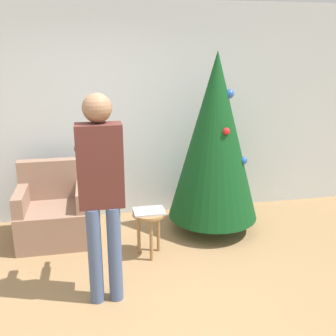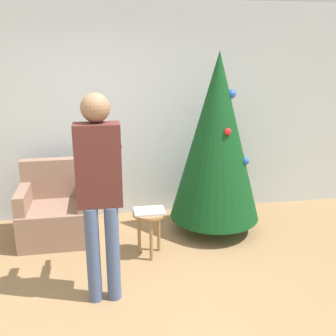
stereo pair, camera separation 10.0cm
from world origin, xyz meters
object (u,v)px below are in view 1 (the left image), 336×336
(armchair, at_px, (54,213))
(christmas_tree, at_px, (215,137))
(side_stool, at_px, (149,220))
(person_standing, at_px, (101,182))

(armchair, bearing_deg, christmas_tree, -3.79)
(armchair, distance_m, side_stool, 1.19)
(person_standing, height_order, side_stool, person_standing)
(person_standing, relative_size, side_stool, 3.65)
(christmas_tree, height_order, person_standing, christmas_tree)
(armchair, height_order, side_stool, armchair)
(christmas_tree, bearing_deg, side_stool, -150.88)
(person_standing, distance_m, side_stool, 1.07)
(armchair, xyz_separation_m, side_stool, (1.02, -0.60, 0.08))
(christmas_tree, bearing_deg, armchair, 176.21)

